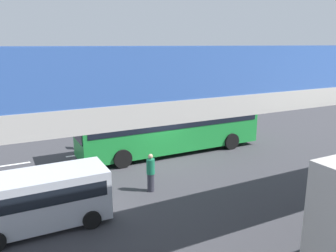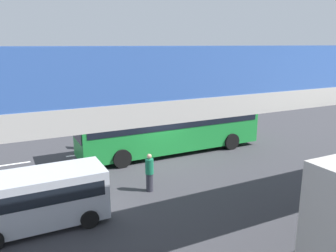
{
  "view_description": "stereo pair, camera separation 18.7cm",
  "coord_description": "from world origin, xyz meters",
  "px_view_note": "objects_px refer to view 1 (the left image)",
  "views": [
    {
      "loc": [
        8.24,
        16.83,
        6.59
      ],
      "look_at": [
        -1.04,
        -1.28,
        1.6
      ],
      "focal_mm": 35.83,
      "sensor_mm": 36.0,
      "label": 1
    },
    {
      "loc": [
        8.07,
        16.92,
        6.59
      ],
      "look_at": [
        -1.04,
        -1.28,
        1.6
      ],
      "focal_mm": 35.83,
      "sensor_mm": 36.0,
      "label": 2
    }
  ],
  "objects_px": {
    "parked_van": "(41,197)",
    "city_bus": "(171,122)",
    "pedestrian": "(151,173)",
    "traffic_sign": "(100,121)"
  },
  "relations": [
    {
      "from": "parked_van",
      "to": "city_bus",
      "type": "bearing_deg",
      "value": -145.87
    },
    {
      "from": "pedestrian",
      "to": "traffic_sign",
      "type": "relative_size",
      "value": 0.64
    },
    {
      "from": "city_bus",
      "to": "traffic_sign",
      "type": "height_order",
      "value": "city_bus"
    },
    {
      "from": "traffic_sign",
      "to": "pedestrian",
      "type": "bearing_deg",
      "value": 92.3
    },
    {
      "from": "city_bus",
      "to": "traffic_sign",
      "type": "bearing_deg",
      "value": -32.2
    },
    {
      "from": "city_bus",
      "to": "pedestrian",
      "type": "xyz_separation_m",
      "value": [
        3.54,
        4.72,
        -1.0
      ]
    },
    {
      "from": "parked_van",
      "to": "traffic_sign",
      "type": "xyz_separation_m",
      "value": [
        -4.54,
        -8.08,
        0.71
      ]
    },
    {
      "from": "city_bus",
      "to": "pedestrian",
      "type": "distance_m",
      "value": 5.98
    },
    {
      "from": "city_bus",
      "to": "pedestrian",
      "type": "relative_size",
      "value": 6.44
    },
    {
      "from": "city_bus",
      "to": "parked_van",
      "type": "relative_size",
      "value": 2.4
    }
  ]
}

